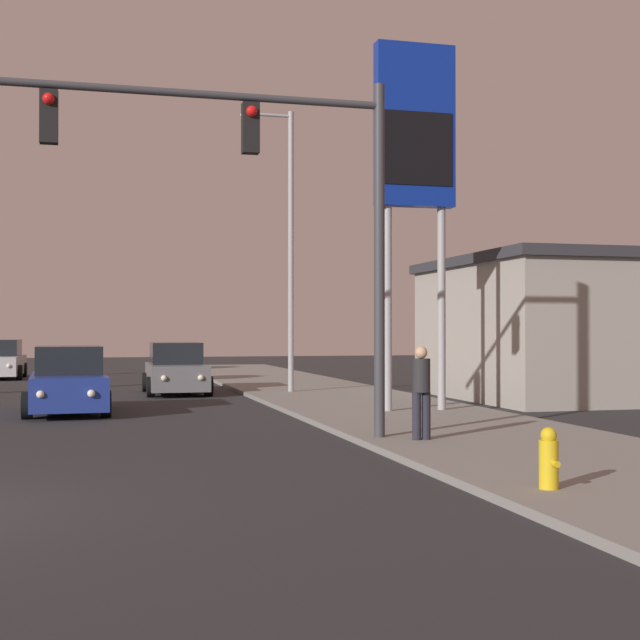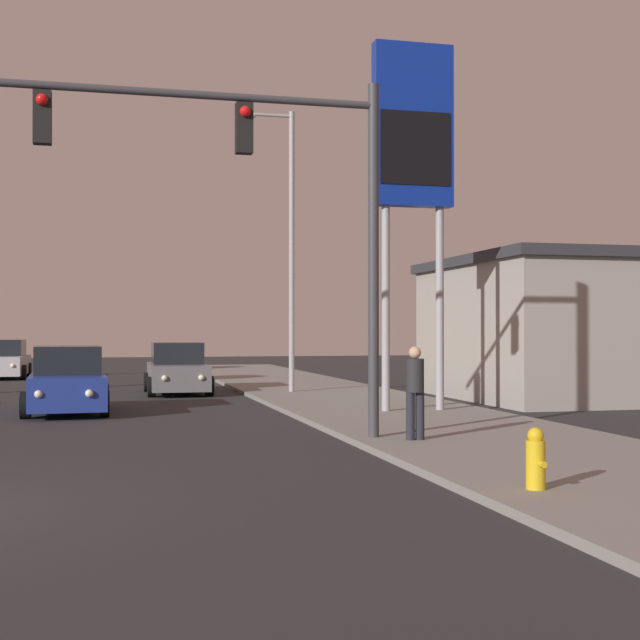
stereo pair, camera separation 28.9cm
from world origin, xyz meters
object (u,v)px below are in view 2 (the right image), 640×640
(gas_station_sign, at_px, (413,146))
(pedestrian_on_sidewalk, at_px, (415,389))
(car_blue, at_px, (68,383))
(car_grey, at_px, (177,370))
(car_silver, at_px, (4,361))
(street_lamp, at_px, (288,236))
(traffic_light_mast, at_px, (268,183))
(fire_hydrant, at_px, (536,459))

(gas_station_sign, xyz_separation_m, pedestrian_on_sidewalk, (-1.95, -5.57, -5.58))
(car_blue, height_order, car_grey, same)
(car_silver, bearing_deg, street_lamp, 129.67)
(traffic_light_mast, height_order, pedestrian_on_sidewalk, traffic_light_mast)
(traffic_light_mast, bearing_deg, car_silver, 105.73)
(car_grey, bearing_deg, street_lamp, 155.42)
(gas_station_sign, distance_m, fire_hydrant, 12.45)
(gas_station_sign, bearing_deg, car_grey, 119.38)
(car_grey, bearing_deg, traffic_light_mast, 92.54)
(traffic_light_mast, xyz_separation_m, street_lamp, (2.88, 12.31, 0.41))
(car_blue, xyz_separation_m, pedestrian_on_sidewalk, (6.30, -8.22, 0.27))
(car_blue, bearing_deg, car_grey, -119.49)
(traffic_light_mast, xyz_separation_m, pedestrian_on_sidewalk, (2.56, -0.58, -3.67))
(car_blue, xyz_separation_m, car_grey, (3.24, 6.25, 0.00))
(fire_hydrant, relative_size, pedestrian_on_sidewalk, 0.46)
(car_blue, height_order, fire_hydrant, car_blue)
(car_grey, bearing_deg, car_silver, -59.00)
(car_blue, bearing_deg, gas_station_sign, 160.07)
(car_silver, distance_m, traffic_light_mast, 26.25)
(car_grey, distance_m, gas_station_sign, 11.77)
(car_silver, height_order, traffic_light_mast, traffic_light_mast)
(gas_station_sign, distance_m, pedestrian_on_sidewalk, 8.12)
(car_silver, bearing_deg, car_grey, 122.14)
(car_blue, relative_size, car_silver, 1.00)
(gas_station_sign, relative_size, pedestrian_on_sidewalk, 5.39)
(pedestrian_on_sidewalk, bearing_deg, car_blue, 127.45)
(gas_station_sign, height_order, fire_hydrant, gas_station_sign)
(car_grey, bearing_deg, pedestrian_on_sidewalk, 102.43)
(traffic_light_mast, distance_m, pedestrian_on_sidewalk, 4.52)
(car_grey, relative_size, street_lamp, 0.48)
(car_grey, xyz_separation_m, pedestrian_on_sidewalk, (3.06, -14.47, 0.27))
(fire_hydrant, bearing_deg, pedestrian_on_sidewalk, 87.20)
(car_grey, relative_size, pedestrian_on_sidewalk, 2.59)
(car_blue, relative_size, street_lamp, 0.48)
(gas_station_sign, bearing_deg, car_blue, 162.19)
(car_blue, distance_m, car_silver, 17.66)
(car_blue, xyz_separation_m, street_lamp, (6.61, 4.67, 4.36))
(traffic_light_mast, distance_m, gas_station_sign, 6.99)
(traffic_light_mast, bearing_deg, car_blue, 116.06)
(car_blue, bearing_deg, pedestrian_on_sidewalk, 125.33)
(traffic_light_mast, bearing_deg, gas_station_sign, 47.83)
(fire_hydrant, height_order, pedestrian_on_sidewalk, pedestrian_on_sidewalk)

